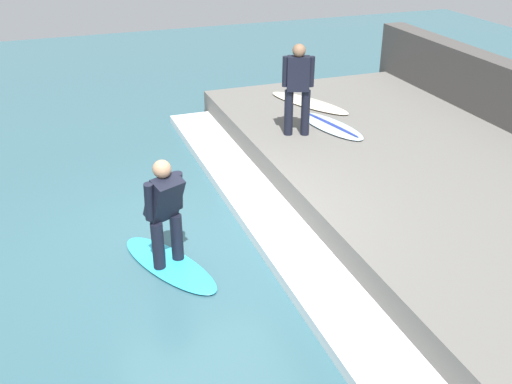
{
  "coord_description": "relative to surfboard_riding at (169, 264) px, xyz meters",
  "views": [
    {
      "loc": [
        -1.72,
        -6.75,
        4.36
      ],
      "look_at": [
        0.74,
        0.0,
        0.7
      ],
      "focal_mm": 42.0,
      "sensor_mm": 36.0,
      "label": 1
    }
  ],
  "objects": [
    {
      "name": "surfboard_waiting_near",
      "position": [
        3.57,
        2.58,
        0.52
      ],
      "size": [
        0.87,
        1.71,
        0.07
      ],
      "color": "silver",
      "rests_on": "concrete_ledge"
    },
    {
      "name": "ground_plane",
      "position": [
        0.56,
        0.31,
        -0.03
      ],
      "size": [
        28.0,
        28.0,
        0.0
      ],
      "primitive_type": "plane",
      "color": "#335B66"
    },
    {
      "name": "surfboard_spare",
      "position": [
        3.74,
        3.9,
        0.52
      ],
      "size": [
        1.27,
        1.98,
        0.06
      ],
      "color": "beige",
      "rests_on": "concrete_ledge"
    },
    {
      "name": "wave_foam_crest",
      "position": [
        1.6,
        0.31,
        0.05
      ],
      "size": [
        0.81,
        9.77,
        0.15
      ],
      "primitive_type": "cube",
      "color": "white",
      "rests_on": "ground_plane"
    },
    {
      "name": "concrete_ledge",
      "position": [
        4.21,
        0.31,
        0.23
      ],
      "size": [
        4.4,
        10.28,
        0.52
      ],
      "primitive_type": "cube",
      "color": "#66635E",
      "rests_on": "ground_plane"
    },
    {
      "name": "surfer_riding",
      "position": [
        0.0,
        -0.0,
        0.82
      ],
      "size": [
        0.52,
        0.54,
        1.43
      ],
      "color": "black",
      "rests_on": "surfboard_riding"
    },
    {
      "name": "surfer_waiting_near",
      "position": [
        2.85,
        2.49,
        1.38
      ],
      "size": [
        0.51,
        0.35,
        1.58
      ],
      "color": "black",
      "rests_on": "concrete_ledge"
    },
    {
      "name": "surfboard_riding",
      "position": [
        0.0,
        0.0,
        0.0
      ],
      "size": [
        1.23,
        1.84,
        0.06
      ],
      "color": "#2DADD1",
      "rests_on": "ground_plane"
    }
  ]
}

